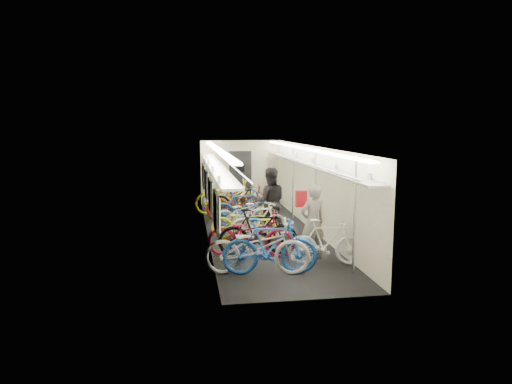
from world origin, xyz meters
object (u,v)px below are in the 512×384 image
object	(u,v)px
bicycle_0	(257,247)
backpack	(301,199)
passenger_near	(313,223)
bicycle_1	(270,246)
passenger_mid	(270,202)

from	to	relation	value
bicycle_0	backpack	bearing A→B (deg)	-32.19
passenger_near	backpack	xyz separation A→B (m)	(-0.10, 0.64, 0.44)
bicycle_0	backpack	size ratio (longest dim) A/B	5.58
bicycle_1	backpack	xyz separation A→B (m)	(1.02, 1.51, 0.70)
backpack	passenger_mid	bearing A→B (deg)	106.22
bicycle_0	passenger_near	distance (m)	1.61
bicycle_0	bicycle_1	bearing A→B (deg)	-94.82
passenger_near	bicycle_0	bearing A→B (deg)	14.23
bicycle_1	passenger_near	distance (m)	1.44
passenger_mid	backpack	bearing A→B (deg)	108.80
bicycle_0	passenger_near	world-z (taller)	passenger_near
bicycle_1	passenger_near	xyz separation A→B (m)	(1.12, 0.87, 0.26)
bicycle_0	passenger_near	bearing A→B (deg)	-50.45
bicycle_1	passenger_mid	xyz separation A→B (m)	(0.60, 3.27, 0.34)
bicycle_0	passenger_mid	distance (m)	3.34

